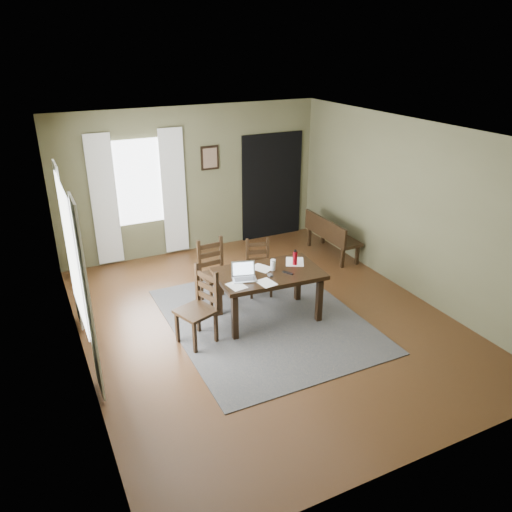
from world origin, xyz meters
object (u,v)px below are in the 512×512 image
chair_end (199,308)px  chair_back_right (259,268)px  dining_table (269,277)px  laptop (244,274)px  bench (330,233)px  water_bottle (295,258)px  chair_back_left (215,273)px

chair_end → chair_back_right: 1.61m
dining_table → laptop: size_ratio=4.00×
bench → chair_back_right: bearing=112.6°
chair_end → bench: (3.18, 1.68, -0.07)m
dining_table → water_bottle: water_bottle is taller
chair_back_right → bench: (1.85, 0.77, 0.01)m
chair_end → chair_back_left: 1.11m
chair_back_right → laptop: 1.09m
bench → chair_back_left: bearing=105.9°
chair_end → bench: 3.60m
dining_table → water_bottle: 0.49m
laptop → water_bottle: water_bottle is taller
chair_end → chair_back_left: chair_end is taller
bench → water_bottle: 2.26m
chair_end → laptop: chair_end is taller
chair_back_left → laptop: 0.91m
chair_back_right → laptop: bearing=-112.2°
dining_table → water_bottle: (0.45, 0.04, 0.20)m
chair_end → laptop: (0.70, 0.10, 0.30)m
chair_back_left → water_bottle: size_ratio=4.29×
chair_back_left → dining_table: bearing=-61.6°
chair_back_left → laptop: bearing=-86.5°
laptop → water_bottle: size_ratio=1.65×
water_bottle → chair_back_left: bearing=141.2°
chair_back_left → water_bottle: chair_back_left is taller
chair_end → water_bottle: bearing=76.3°
bench → water_bottle: (-1.63, -1.50, 0.41)m
chair_end → laptop: 0.77m
dining_table → chair_back_left: 0.97m
chair_back_right → water_bottle: 0.87m
chair_end → dining_table: bearing=76.6°
chair_back_left → chair_back_right: chair_back_left is taller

